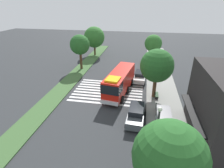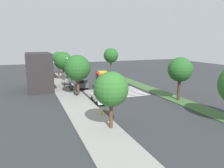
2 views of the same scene
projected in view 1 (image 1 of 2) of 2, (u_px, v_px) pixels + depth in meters
ground_plane at (107, 93)px, 27.11m from camera, size 120.00×120.00×0.00m
sidewalk at (163, 98)px, 25.76m from camera, size 60.00×4.67×0.14m
median_strip at (62, 89)px, 28.27m from camera, size 60.00×3.00×0.14m
crosswalk at (108, 91)px, 27.66m from camera, size 7.65×10.52×0.01m
fire_truck at (119, 81)px, 26.24m from camera, size 9.64×3.81×3.64m
parked_car_west at (140, 76)px, 31.12m from camera, size 4.81×2.30×1.61m
parked_car_mid at (136, 114)px, 20.59m from camera, size 4.80×2.23×1.80m
bus_stop_shelter at (160, 120)px, 17.96m from camera, size 3.50×1.40×2.46m
bench_near_shelter at (157, 109)px, 22.07m from camera, size 1.60×0.50×0.90m
bench_west_of_shelter at (156, 94)px, 25.62m from camera, size 1.60×0.50×0.90m
street_lamp at (157, 132)px, 13.85m from camera, size 0.36×0.36×5.67m
storefront_building at (224, 109)px, 16.73m from camera, size 9.26×5.43×7.17m
sidewalk_tree_far_west at (153, 44)px, 38.23m from camera, size 3.69×3.69×6.16m
sidewalk_tree_west at (157, 66)px, 23.92m from camera, size 4.53×4.53×6.98m
sidewalk_tree_east at (169, 157)px, 10.05m from camera, size 4.28×4.28×6.83m
median_tree_far_west at (94, 37)px, 44.03m from camera, size 5.08×5.08×6.99m
median_tree_west at (80, 45)px, 34.53m from camera, size 3.84×3.84×6.82m
fire_hydrant at (149, 68)px, 36.05m from camera, size 0.28×0.28×0.70m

